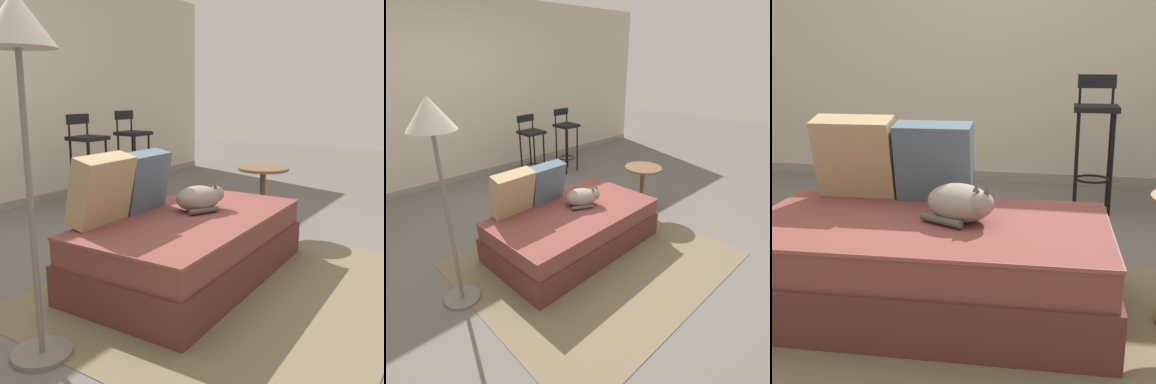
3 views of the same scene
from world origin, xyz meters
TOP-DOWN VIEW (x-y plane):
  - ground_plane at (0.00, 0.00)m, footprint 16.00×16.00m
  - wall_back_panel at (0.00, 2.25)m, footprint 8.00×0.10m
  - wall_baseboard_trim at (0.00, 2.20)m, footprint 8.00×0.02m
  - area_rug at (0.00, -0.70)m, footprint 2.36×2.02m
  - couch at (0.00, -0.40)m, footprint 1.69×0.97m
  - throw_pillow_corner at (-0.47, -0.05)m, footprint 0.42×0.25m
  - throw_pillow_middle at (-0.05, -0.04)m, footprint 0.40×0.22m
  - cat at (0.15, -0.37)m, footprint 0.39×0.36m
  - bar_stool_near_window at (0.80, 1.40)m, footprint 0.32×0.32m

SIDE VIEW (x-z plane):
  - ground_plane at x=0.00m, z-range 0.00..0.00m
  - area_rug at x=0.00m, z-range 0.00..0.01m
  - wall_baseboard_trim at x=0.00m, z-range 0.00..0.09m
  - couch at x=0.00m, z-range 0.00..0.42m
  - cat at x=0.15m, z-range 0.41..0.60m
  - bar_stool_near_window at x=0.80m, z-range 0.12..1.13m
  - throw_pillow_middle at x=-0.05m, z-range 0.42..0.83m
  - throw_pillow_corner at x=-0.47m, z-range 0.42..0.85m
  - wall_back_panel at x=0.00m, z-range 0.00..2.60m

